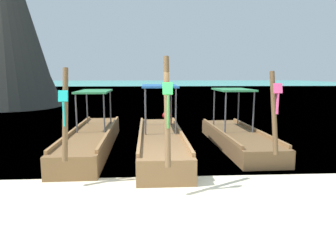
# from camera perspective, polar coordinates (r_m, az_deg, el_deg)

# --- Properties ---
(ground) EXTENTS (120.00, 120.00, 0.00)m
(ground) POSITION_cam_1_polar(r_m,az_deg,el_deg) (6.45, 1.86, -13.05)
(ground) COLOR beige
(sea_water) EXTENTS (120.00, 120.00, 0.00)m
(sea_water) POSITION_cam_1_polar(r_m,az_deg,el_deg) (67.36, -2.99, 7.26)
(sea_water) COLOR #2DB29E
(sea_water) RESTS_ON ground
(longtail_boat_turquoise_ribbon) EXTENTS (1.37, 6.94, 2.61)m
(longtail_boat_turquoise_ribbon) POSITION_cam_1_polar(r_m,az_deg,el_deg) (10.75, -13.59, -2.21)
(longtail_boat_turquoise_ribbon) COLOR brown
(longtail_boat_turquoise_ribbon) RESTS_ON ground
(longtail_boat_green_ribbon) EXTENTS (1.37, 6.92, 2.84)m
(longtail_boat_green_ribbon) POSITION_cam_1_polar(r_m,az_deg,el_deg) (9.98, -1.37, -2.72)
(longtail_boat_green_ribbon) COLOR brown
(longtail_boat_green_ribbon) RESTS_ON ground
(longtail_boat_pink_ribbon) EXTENTS (1.50, 5.96, 2.54)m
(longtail_boat_pink_ribbon) POSITION_cam_1_polar(r_m,az_deg,el_deg) (11.04, 12.45, -1.99)
(longtail_boat_pink_ribbon) COLOR brown
(longtail_boat_pink_ribbon) RESTS_ON ground
(karst_rock) EXTENTS (7.49, 7.32, 14.18)m
(karst_rock) POSITION_cam_1_polar(r_m,az_deg,el_deg) (26.87, -27.58, 17.73)
(karst_rock) COLOR #383833
(karst_rock) RESTS_ON ground
(mooring_buoy_near) EXTENTS (0.46, 0.46, 0.46)m
(mooring_buoy_near) POSITION_cam_1_polar(r_m,az_deg,el_deg) (17.14, -0.26, 1.90)
(mooring_buoy_near) COLOR red
(mooring_buoy_near) RESTS_ON sea_water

